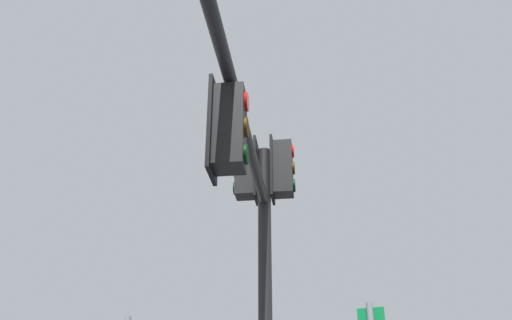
# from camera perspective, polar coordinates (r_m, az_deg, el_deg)

# --- Properties ---
(signal_mast_assembly) EXTENTS (3.94, 5.30, 5.90)m
(signal_mast_assembly) POSITION_cam_1_polar(r_m,az_deg,el_deg) (7.44, -0.00, -5.48)
(signal_mast_assembly) COLOR black
(signal_mast_assembly) RESTS_ON ground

